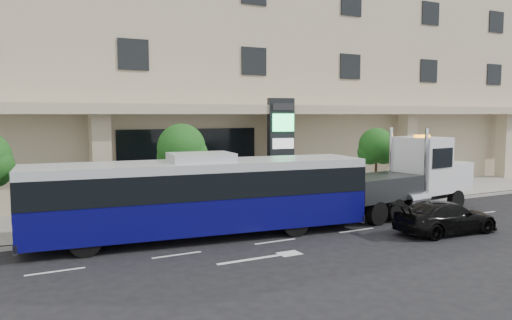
{
  "coord_description": "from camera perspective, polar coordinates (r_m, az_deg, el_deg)",
  "views": [
    {
      "loc": [
        -9.53,
        -17.99,
        4.94
      ],
      "look_at": [
        0.99,
        2.0,
        2.86
      ],
      "focal_mm": 35.0,
      "sensor_mm": 36.0,
      "label": 1
    }
  ],
  "objects": [
    {
      "name": "curb",
      "position": [
        22.67,
        -2.24,
        -7.14
      ],
      "size": [
        120.0,
        0.3,
        0.15
      ],
      "primitive_type": "cube",
      "color": "gray",
      "rests_on": "ground"
    },
    {
      "name": "tow_truck",
      "position": [
        26.15,
        17.22,
        -1.98
      ],
      "size": [
        9.44,
        3.29,
        4.27
      ],
      "rotation": [
        0.0,
        0.0,
        0.12
      ],
      "color": "#2D3033",
      "rests_on": "ground"
    },
    {
      "name": "sidewalk",
      "position": [
        25.36,
        -5.18,
        -5.83
      ],
      "size": [
        120.0,
        6.0,
        0.15
      ],
      "primitive_type": "cube",
      "color": "gray",
      "rests_on": "ground"
    },
    {
      "name": "ground",
      "position": [
        20.95,
        0.15,
        -8.39
      ],
      "size": [
        120.0,
        120.0,
        0.0
      ],
      "primitive_type": "plane",
      "color": "black",
      "rests_on": "ground"
    },
    {
      "name": "tree_right",
      "position": [
        28.85,
        13.65,
        1.32
      ],
      "size": [
        2.1,
        2.0,
        4.04
      ],
      "color": "#422B19",
      "rests_on": "sidewalk"
    },
    {
      "name": "city_bus",
      "position": [
        20.03,
        -6.28,
        -3.98
      ],
      "size": [
        13.71,
        4.33,
        3.42
      ],
      "rotation": [
        0.0,
        0.0,
        -0.11
      ],
      "color": "black",
      "rests_on": "ground"
    },
    {
      "name": "tree_mid",
      "position": [
        22.93,
        -8.45,
        0.99
      ],
      "size": [
        2.28,
        2.2,
        4.38
      ],
      "color": "#422B19",
      "rests_on": "sidewalk"
    },
    {
      "name": "signage_pylon",
      "position": [
        27.26,
        2.85,
        1.23
      ],
      "size": [
        1.47,
        0.71,
        5.66
      ],
      "rotation": [
        0.0,
        0.0,
        -0.14
      ],
      "color": "black",
      "rests_on": "sidewalk"
    },
    {
      "name": "convention_center",
      "position": [
        35.11,
        -12.06,
        13.38
      ],
      "size": [
        60.0,
        17.6,
        20.0
      ],
      "color": "#BBAB8C",
      "rests_on": "ground"
    },
    {
      "name": "black_sedan",
      "position": [
        22.3,
        20.85,
        -6.12
      ],
      "size": [
        4.76,
        2.17,
        1.35
      ],
      "primitive_type": "imported",
      "rotation": [
        0.0,
        0.0,
        1.51
      ],
      "color": "black",
      "rests_on": "ground"
    }
  ]
}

